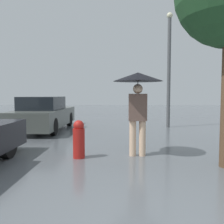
{
  "coord_description": "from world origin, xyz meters",
  "views": [
    {
      "loc": [
        -0.11,
        -2.46,
        1.39
      ],
      "look_at": [
        -0.28,
        3.12,
        0.99
      ],
      "focal_mm": 40.0,
      "sensor_mm": 36.0,
      "label": 1
    }
  ],
  "objects_px": {
    "pedestrian": "(138,89)",
    "parked_car_farthest": "(44,115)",
    "fire_hydrant": "(79,139)",
    "street_lamp": "(169,66)"
  },
  "relations": [
    {
      "from": "street_lamp",
      "to": "fire_hydrant",
      "type": "height_order",
      "value": "street_lamp"
    },
    {
      "from": "parked_car_farthest",
      "to": "street_lamp",
      "type": "xyz_separation_m",
      "value": [
        5.02,
        0.92,
        1.99
      ]
    },
    {
      "from": "street_lamp",
      "to": "fire_hydrant",
      "type": "distance_m",
      "value": 6.38
    },
    {
      "from": "pedestrian",
      "to": "parked_car_farthest",
      "type": "distance_m",
      "value": 5.37
    },
    {
      "from": "pedestrian",
      "to": "fire_hydrant",
      "type": "height_order",
      "value": "pedestrian"
    },
    {
      "from": "pedestrian",
      "to": "fire_hydrant",
      "type": "relative_size",
      "value": 2.26
    },
    {
      "from": "pedestrian",
      "to": "fire_hydrant",
      "type": "distance_m",
      "value": 1.71
    },
    {
      "from": "pedestrian",
      "to": "street_lamp",
      "type": "distance_m",
      "value": 5.37
    },
    {
      "from": "street_lamp",
      "to": "fire_hydrant",
      "type": "relative_size",
      "value": 5.74
    },
    {
      "from": "pedestrian",
      "to": "parked_car_farthest",
      "type": "relative_size",
      "value": 0.44
    }
  ]
}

